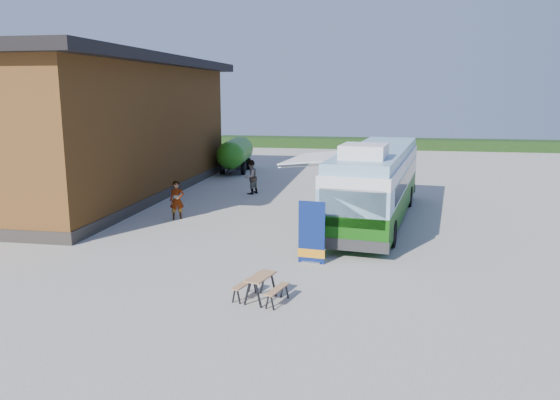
% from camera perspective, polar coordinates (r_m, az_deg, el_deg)
% --- Properties ---
extents(ground, '(100.00, 100.00, 0.00)m').
position_cam_1_polar(ground, '(19.33, -4.16, -5.72)').
color(ground, '#BCB7AD').
rests_on(ground, ground).
extents(barn, '(9.60, 21.20, 7.50)m').
position_cam_1_polar(barn, '(31.82, -18.34, 7.01)').
color(barn, brown).
rests_on(barn, ground).
extents(hedge, '(40.00, 3.00, 1.00)m').
position_cam_1_polar(hedge, '(56.23, 13.72, 5.70)').
color(hedge, '#264419').
rests_on(hedge, ground).
extents(bus, '(4.12, 12.40, 3.74)m').
position_cam_1_polar(bus, '(24.26, 10.05, 1.96)').
color(bus, '#195F0F').
rests_on(bus, ground).
extents(awning, '(3.25, 4.67, 0.53)m').
position_cam_1_polar(awning, '(23.93, 4.69, 4.22)').
color(awning, white).
rests_on(awning, ground).
extents(banner, '(0.92, 0.26, 2.11)m').
position_cam_1_polar(banner, '(18.15, 3.31, -4.00)').
color(banner, navy).
rests_on(banner, ground).
extents(picnic_table, '(1.49, 1.39, 0.71)m').
position_cam_1_polar(picnic_table, '(15.05, -2.04, -8.57)').
color(picnic_table, tan).
rests_on(picnic_table, ground).
extents(person_a, '(0.75, 0.65, 1.74)m').
position_cam_1_polar(person_a, '(24.82, -10.72, -0.01)').
color(person_a, '#999999').
rests_on(person_a, ground).
extents(person_b, '(1.04, 1.14, 1.91)m').
position_cam_1_polar(person_b, '(30.49, -3.10, 2.41)').
color(person_b, '#999999').
rests_on(person_b, ground).
extents(slurry_tanker, '(2.25, 6.36, 2.35)m').
position_cam_1_polar(slurry_tanker, '(39.04, -4.66, 4.93)').
color(slurry_tanker, '#287A16').
rests_on(slurry_tanker, ground).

